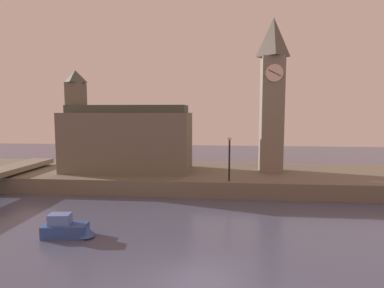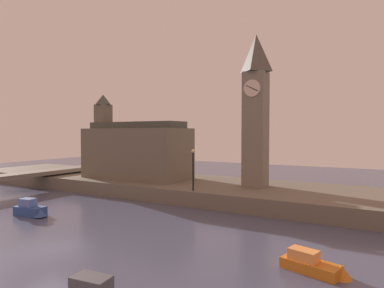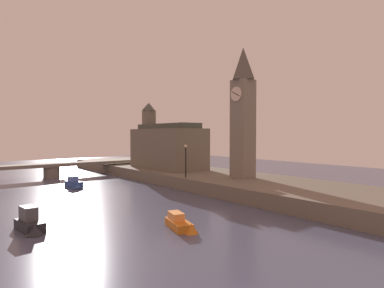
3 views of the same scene
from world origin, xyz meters
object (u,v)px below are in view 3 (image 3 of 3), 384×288
streetlamp (186,157)px  boat_barge_dark (30,223)px  clock_tower (243,110)px  parliament_hall (167,146)px  boat_patrol_orange (181,224)px  boat_tour_blue (74,183)px

streetlamp → boat_barge_dark: streetlamp is taller
boat_barge_dark → clock_tower: bearing=95.3°
clock_tower → boat_barge_dark: (2.24, -24.07, -9.10)m
parliament_hall → boat_patrol_orange: 28.37m
parliament_hall → streetlamp: (10.90, -4.52, -0.93)m
boat_barge_dark → streetlamp: bearing=109.6°
parliament_hall → streetlamp: parliament_hall is taller
clock_tower → boat_patrol_orange: (8.46, -15.57, -9.28)m
boat_patrol_orange → boat_tour_blue: boat_tour_blue is taller
streetlamp → boat_patrol_orange: 16.86m
clock_tower → parliament_hall: 16.07m
clock_tower → parliament_hall: (-15.33, -0.80, -4.74)m
boat_patrol_orange → boat_tour_blue: size_ratio=1.09×
clock_tower → streetlamp: size_ratio=3.92×
parliament_hall → boat_barge_dark: 29.48m
clock_tower → streetlamp: 8.95m
parliament_hall → boat_barge_dark: bearing=-52.9°
parliament_hall → streetlamp: 11.83m
clock_tower → parliament_hall: clock_tower is taller
boat_patrol_orange → boat_barge_dark: 10.54m
clock_tower → boat_barge_dark: clock_tower is taller
clock_tower → boat_barge_dark: 25.83m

